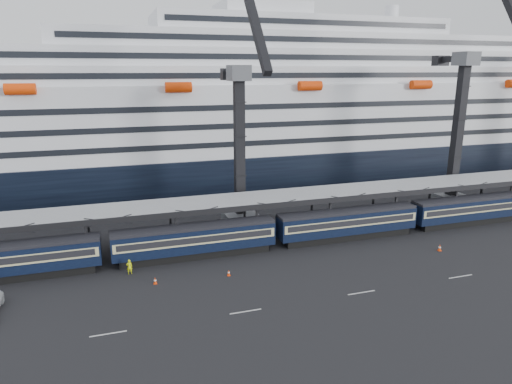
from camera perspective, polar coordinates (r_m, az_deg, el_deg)
ground at (r=58.18m, az=23.08°, el=-7.82°), size 260.00×260.00×0.00m
train at (r=62.26m, az=14.08°, el=-3.40°), size 133.05×3.00×4.05m
canopy at (r=67.10m, az=15.85°, el=0.52°), size 130.00×6.25×5.53m
cruise_ship at (r=93.38m, az=4.70°, el=9.41°), size 214.09×28.84×34.00m
crane_dark_near at (r=61.55m, az=-1.99°, el=6.17°), size 4.50×17.75×35.08m
crane_dark_mid at (r=77.63m, az=24.20°, el=7.78°), size 4.50×18.24×39.64m
worker at (r=51.71m, az=-15.54°, el=-8.99°), size 0.61×0.40×1.66m
traffic_cone_b at (r=49.03m, az=-12.50°, el=-10.75°), size 0.37×0.37×0.73m
traffic_cone_c at (r=49.77m, az=-3.43°, el=-10.03°), size 0.34×0.34×0.67m
traffic_cone_d at (r=60.38m, az=21.98°, el=-6.45°), size 0.42×0.42×0.84m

